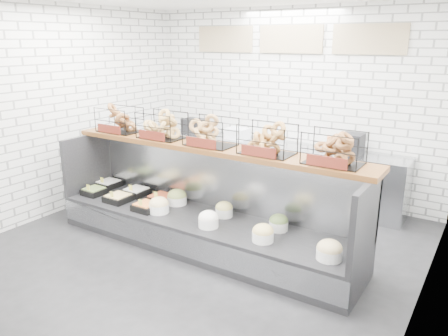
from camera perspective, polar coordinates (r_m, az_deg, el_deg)
The scene contains 5 objects.
ground at distance 5.37m, azimuth -4.84°, elevation -11.35°, with size 5.50×5.50×0.00m, color black.
room_shell at distance 5.25m, azimuth -1.32°, elevation 11.65°, with size 5.02×5.51×3.01m.
display_case at distance 5.48m, azimuth -2.86°, elevation -6.89°, with size 4.00×0.90×1.20m.
bagel_shelf at distance 5.28m, azimuth -1.79°, elevation 4.39°, with size 4.10×0.50×0.40m.
prep_counter at distance 7.13m, azimuth 6.92°, elevation -0.20°, with size 4.00×0.60×1.20m.
Camera 1 is at (2.93, -3.74, 2.50)m, focal length 35.00 mm.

